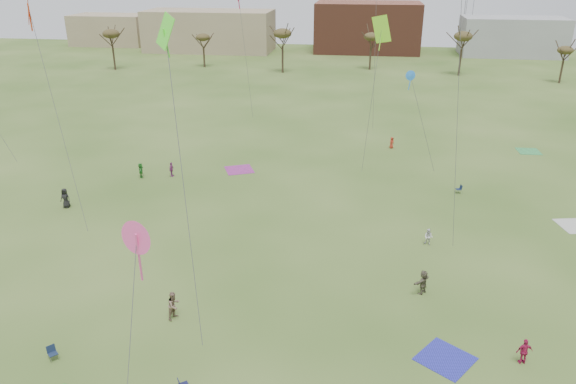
# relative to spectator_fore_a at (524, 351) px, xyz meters

# --- Properties ---
(ground) EXTENTS (260.00, 260.00, 0.00)m
(ground) POSITION_rel_spectator_fore_a_xyz_m (-15.33, -1.44, -0.84)
(ground) COLOR #315219
(ground) RESTS_ON ground
(spectator_fore_a) EXTENTS (1.05, 0.64, 1.67)m
(spectator_fore_a) POSITION_rel_spectator_fore_a_xyz_m (0.00, 0.00, 0.00)
(spectator_fore_a) COLOR #AE1D4D
(spectator_fore_a) RESTS_ON ground
(spectator_fore_b) EXTENTS (1.07, 1.17, 1.96)m
(spectator_fore_b) POSITION_rel_spectator_fore_a_xyz_m (-21.52, 1.34, 0.15)
(spectator_fore_b) COLOR #7A604E
(spectator_fore_b) RESTS_ON ground
(spectator_fore_c) EXTENTS (1.46, 1.62, 1.79)m
(spectator_fore_c) POSITION_rel_spectator_fore_a_xyz_m (-5.20, 6.64, 0.06)
(spectator_fore_c) COLOR brown
(spectator_fore_c) RESTS_ON ground
(flyer_mid_a) EXTENTS (0.95, 0.63, 1.93)m
(flyer_mid_a) POSITION_rel_spectator_fore_a_xyz_m (-37.50, 16.71, 0.13)
(flyer_mid_a) COLOR black
(flyer_mid_a) RESTS_ON ground
(spectator_mid_d) EXTENTS (0.47, 0.97, 1.59)m
(spectator_mid_d) POSITION_rel_spectator_fore_a_xyz_m (-30.29, 25.93, -0.04)
(spectator_mid_d) COLOR #943D81
(spectator_mid_d) RESTS_ON ground
(spectator_mid_e) EXTENTS (0.86, 0.78, 1.44)m
(spectator_mid_e) POSITION_rel_spectator_fore_a_xyz_m (-4.15, 13.97, -0.12)
(spectator_mid_e) COLOR silver
(spectator_mid_e) RESTS_ON ground
(flyer_far_a) EXTENTS (0.94, 1.56, 1.60)m
(flyer_far_a) POSITION_rel_spectator_fore_a_xyz_m (-33.48, 25.22, -0.03)
(flyer_far_a) COLOR #2A7C29
(flyer_far_a) RESTS_ON ground
(flyer_far_b) EXTENTS (0.80, 0.82, 1.42)m
(flyer_far_b) POSITION_rel_spectator_fore_a_xyz_m (-6.34, 39.13, -0.12)
(flyer_far_b) COLOR #A22D1B
(flyer_far_b) RESTS_ON ground
(blanket_blue) EXTENTS (3.95, 3.95, 0.03)m
(blanket_blue) POSITION_rel_spectator_fore_a_xyz_m (-4.40, -0.28, -0.83)
(blanket_blue) COLOR #2629A6
(blanket_blue) RESTS_ON ground
(blanket_plum) EXTENTS (3.89, 3.89, 0.03)m
(blanket_plum) POSITION_rel_spectator_fore_a_xyz_m (-23.49, 28.92, -0.83)
(blanket_plum) COLOR #952E84
(blanket_plum) RESTS_ON ground
(blanket_olive) EXTENTS (2.74, 2.74, 0.03)m
(blanket_olive) POSITION_rel_spectator_fore_a_xyz_m (10.35, 40.23, -0.83)
(blanket_olive) COLOR green
(blanket_olive) RESTS_ON ground
(camp_chair_left) EXTENTS (0.74, 0.74, 0.87)m
(camp_chair_left) POSITION_rel_spectator_fore_a_xyz_m (-27.28, -3.57, -0.58)
(camp_chair_left) COLOR #15223B
(camp_chair_left) RESTS_ON ground
(camp_chair_right) EXTENTS (0.64, 0.61, 0.87)m
(camp_chair_right) POSITION_rel_spectator_fore_a_xyz_m (-0.09, 25.54, -0.58)
(camp_chair_right) COLOR #142038
(camp_chair_right) RESTS_ON ground
(tree_line) EXTENTS (117.44, 49.32, 8.91)m
(tree_line) POSITION_rel_spectator_fore_a_xyz_m (-18.18, 77.68, 6.25)
(tree_line) COLOR #3A2B1E
(tree_line) RESTS_ON ground
(building_tan) EXTENTS (32.00, 14.00, 10.00)m
(building_tan) POSITION_rel_spectator_fore_a_xyz_m (-50.33, 113.56, 4.16)
(building_tan) COLOR #937F60
(building_tan) RESTS_ON ground
(building_brick) EXTENTS (26.00, 16.00, 12.00)m
(building_brick) POSITION_rel_spectator_fore_a_xyz_m (-10.33, 118.56, 5.16)
(building_brick) COLOR brown
(building_brick) RESTS_ON ground
(building_grey) EXTENTS (24.00, 12.00, 9.00)m
(building_grey) POSITION_rel_spectator_fore_a_xyz_m (24.67, 116.56, 3.66)
(building_grey) COLOR gray
(building_grey) RESTS_ON ground
(building_tan_west) EXTENTS (20.00, 12.00, 8.00)m
(building_tan_west) POSITION_rel_spectator_fore_a_xyz_m (-80.33, 120.56, 3.16)
(building_tan_west) COLOR #937F60
(building_tan_west) RESTS_ON ground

